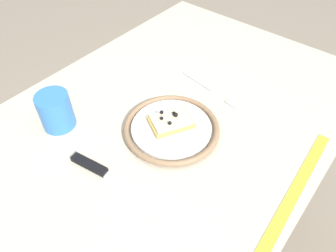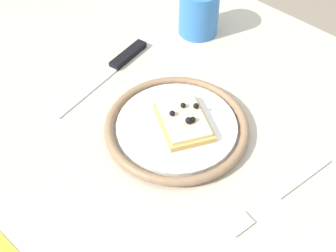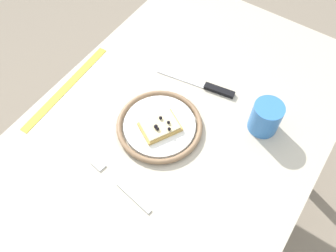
% 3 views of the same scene
% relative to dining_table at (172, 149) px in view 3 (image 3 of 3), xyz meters
% --- Properties ---
extents(ground_plane, '(6.00, 6.00, 0.00)m').
position_rel_dining_table_xyz_m(ground_plane, '(0.00, 0.00, -0.65)').
color(ground_plane, gray).
extents(dining_table, '(1.17, 0.75, 0.74)m').
position_rel_dining_table_xyz_m(dining_table, '(0.00, 0.00, 0.00)').
color(dining_table, '#BCB29E').
rests_on(dining_table, ground_plane).
extents(plate, '(0.23, 0.23, 0.02)m').
position_rel_dining_table_xyz_m(plate, '(-0.01, 0.04, 0.11)').
color(plate, white).
rests_on(plate, dining_table).
extents(pizza_slice_near, '(0.12, 0.11, 0.03)m').
position_rel_dining_table_xyz_m(pizza_slice_near, '(-0.02, 0.03, 0.12)').
color(pizza_slice_near, tan).
rests_on(pizza_slice_near, plate).
extents(knife, '(0.06, 0.24, 0.01)m').
position_rel_dining_table_xyz_m(knife, '(0.18, -0.00, 0.10)').
color(knife, silver).
rests_on(knife, dining_table).
extents(fork, '(0.05, 0.20, 0.00)m').
position_rel_dining_table_xyz_m(fork, '(-0.20, 0.02, 0.10)').
color(fork, '#BCBCBC').
rests_on(fork, dining_table).
extents(cup, '(0.08, 0.08, 0.09)m').
position_rel_dining_table_xyz_m(cup, '(0.15, -0.19, 0.14)').
color(cup, '#3372BF').
rests_on(cup, dining_table).
extents(measuring_tape, '(0.36, 0.04, 0.00)m').
position_rel_dining_table_xyz_m(measuring_tape, '(-0.05, 0.34, 0.10)').
color(measuring_tape, yellow).
rests_on(measuring_tape, dining_table).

